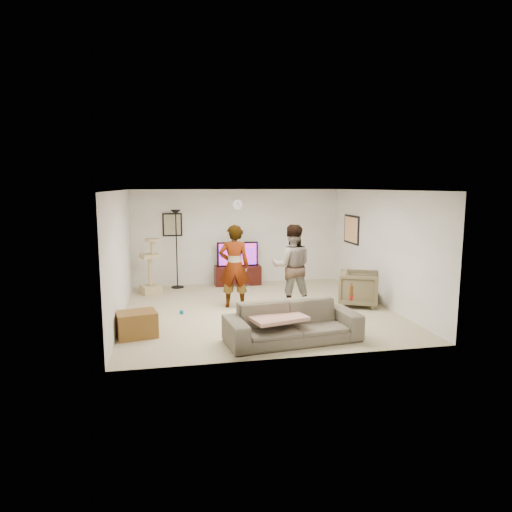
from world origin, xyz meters
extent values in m
cube|color=tan|center=(0.00, 0.00, -0.01)|extent=(5.50, 5.50, 0.02)
cube|color=silver|center=(0.00, 0.00, 2.51)|extent=(5.50, 5.50, 0.02)
cube|color=beige|center=(0.00, 2.75, 1.25)|extent=(5.50, 0.04, 2.50)
cube|color=beige|center=(0.00, -2.75, 1.25)|extent=(5.50, 0.04, 2.50)
cube|color=beige|center=(-2.75, 0.00, 1.25)|extent=(0.04, 5.50, 2.50)
cube|color=beige|center=(2.75, 0.00, 1.25)|extent=(0.04, 5.50, 2.50)
cylinder|color=silver|center=(0.00, 2.72, 2.10)|extent=(0.26, 0.04, 0.26)
cube|color=black|center=(0.00, 2.69, 1.38)|extent=(0.25, 0.10, 0.10)
cube|color=gray|center=(-1.70, 2.73, 1.60)|extent=(0.42, 0.03, 0.52)
cube|color=#F8A471|center=(2.73, 1.60, 1.50)|extent=(0.03, 0.78, 0.62)
cube|color=black|center=(-0.04, 2.50, 0.25)|extent=(1.21, 0.45, 0.50)
cube|color=silver|center=(-0.01, 2.11, 0.04)|extent=(0.40, 0.30, 0.07)
cube|color=black|center=(-0.04, 2.50, 0.82)|extent=(1.08, 0.08, 0.64)
cube|color=#1517FD|center=(-0.04, 2.46, 0.82)|extent=(0.99, 0.01, 0.56)
cylinder|color=black|center=(-1.61, 2.46, 1.00)|extent=(0.32, 0.32, 2.00)
cube|color=tan|center=(-2.27, 1.94, 0.68)|extent=(0.56, 0.56, 1.35)
imported|color=#B8B8B8|center=(-0.45, 0.32, 0.89)|extent=(0.69, 0.50, 1.78)
imported|color=#304483|center=(0.75, 0.05, 0.89)|extent=(0.97, 0.82, 1.79)
imported|color=#595345|center=(0.18, -2.04, 0.33)|extent=(2.33, 1.14, 0.65)
cube|color=#D89A89|center=(-0.11, -2.04, 0.44)|extent=(1.05, 0.91, 0.06)
cylinder|color=#5A3313|center=(1.21, -2.04, 0.78)|extent=(0.06, 0.06, 0.25)
imported|color=brown|center=(2.22, -0.08, 0.38)|extent=(1.09, 1.08, 0.76)
cube|color=brown|center=(-2.40, -1.29, 0.22)|extent=(0.75, 0.62, 0.44)
sphere|color=#006291|center=(-1.60, -0.02, 0.04)|extent=(0.08, 0.08, 0.08)
camera|label=1|loc=(-1.84, -9.07, 2.58)|focal=31.69mm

